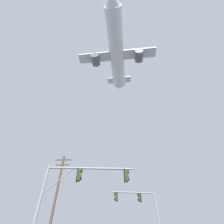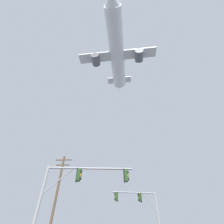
{
  "view_description": "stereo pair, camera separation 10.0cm",
  "coord_description": "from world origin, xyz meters",
  "px_view_note": "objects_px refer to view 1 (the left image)",
  "views": [
    {
      "loc": [
        0.57,
        -4.25,
        1.19
      ],
      "look_at": [
        -0.03,
        12.86,
        15.61
      ],
      "focal_mm": 25.2,
      "sensor_mm": 36.0,
      "label": 1
    },
    {
      "loc": [
        0.67,
        -4.25,
        1.19
      ],
      "look_at": [
        -0.03,
        12.86,
        15.61
      ],
      "focal_mm": 25.2,
      "sensor_mm": 36.0,
      "label": 2
    }
  ],
  "objects_px": {
    "signal_pole_far": "(142,206)",
    "signal_pole_near": "(76,185)",
    "utility_pole": "(56,196)",
    "airplane": "(117,52)"
  },
  "relations": [
    {
      "from": "signal_pole_far",
      "to": "utility_pole",
      "type": "bearing_deg",
      "value": -173.01
    },
    {
      "from": "signal_pole_near",
      "to": "utility_pole",
      "type": "relative_size",
      "value": 0.64
    },
    {
      "from": "signal_pole_far",
      "to": "signal_pole_near",
      "type": "bearing_deg",
      "value": -121.99
    },
    {
      "from": "signal_pole_near",
      "to": "signal_pole_far",
      "type": "distance_m",
      "value": 11.09
    },
    {
      "from": "signal_pole_near",
      "to": "airplane",
      "type": "xyz_separation_m",
      "value": [
        3.62,
        12.18,
        40.65
      ]
    },
    {
      "from": "signal_pole_near",
      "to": "airplane",
      "type": "relative_size",
      "value": 0.23
    },
    {
      "from": "signal_pole_near",
      "to": "signal_pole_far",
      "type": "relative_size",
      "value": 1.08
    },
    {
      "from": "utility_pole",
      "to": "signal_pole_far",
      "type": "bearing_deg",
      "value": 6.99
    },
    {
      "from": "signal_pole_near",
      "to": "airplane",
      "type": "bearing_deg",
      "value": 73.46
    },
    {
      "from": "utility_pole",
      "to": "airplane",
      "type": "relative_size",
      "value": 0.35
    }
  ]
}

